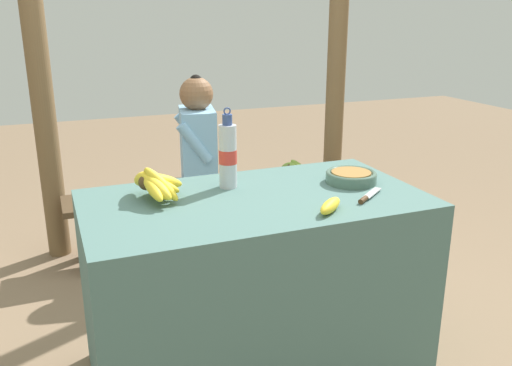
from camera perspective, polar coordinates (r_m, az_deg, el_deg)
The scene contains 11 objects.
market_counter at distance 2.23m, azimuth -0.10°, elevation -10.93°, with size 1.30×0.71×0.77m.
banana_bunch_ripe at distance 2.06m, azimuth -10.61°, elevation 0.04°, with size 0.19×0.28×0.14m.
serving_bowl at distance 2.27m, azimuth 9.97°, elevation 0.69°, with size 0.21×0.21×0.05m.
water_bottle at distance 2.16m, azimuth -2.99°, elevation 2.96°, with size 0.07×0.07×0.33m.
loose_banana_front at distance 1.93m, azimuth 7.83°, elevation -2.39°, with size 0.15×0.14×0.05m.
knife at distance 2.09m, azimuth 11.61°, elevation -1.44°, with size 0.17×0.14×0.02m.
wooden_bench at distance 3.42m, azimuth -4.08°, elevation -1.23°, with size 1.86×0.32×0.40m.
seated_vendor at distance 3.28m, azimuth -6.85°, elevation 3.04°, with size 0.44×0.42×1.10m.
banana_bunch_green at distance 3.58m, azimuth 4.07°, elevation 1.66°, with size 0.17×0.26×0.13m.
support_post_near at distance 3.35m, azimuth -22.35°, elevation 14.83°, with size 0.13×0.13×2.72m.
support_post_far at distance 3.86m, azimuth 8.66°, elevation 16.11°, with size 0.13×0.13×2.72m.
Camera 1 is at (-0.71, -1.82, 1.45)m, focal length 38.00 mm.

